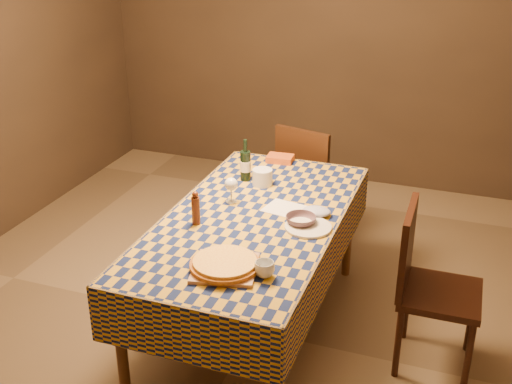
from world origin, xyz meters
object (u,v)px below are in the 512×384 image
(dining_table, at_px, (253,229))
(chair_right, at_px, (426,280))
(wine_bottle, at_px, (245,165))
(cutting_board, at_px, (225,268))
(pizza, at_px, (225,263))
(bowl, at_px, (301,220))
(white_plate, at_px, (308,227))
(chair_far, at_px, (309,179))

(dining_table, relative_size, chair_right, 1.98)
(wine_bottle, relative_size, chair_right, 0.29)
(chair_right, bearing_deg, wine_bottle, 161.21)
(wine_bottle, xyz_separation_m, chair_right, (1.18, -0.40, -0.35))
(dining_table, bearing_deg, cutting_board, -83.32)
(cutting_board, relative_size, pizza, 0.79)
(wine_bottle, bearing_deg, pizza, -74.51)
(cutting_board, distance_m, bowl, 0.61)
(bowl, height_order, wine_bottle, wine_bottle)
(pizza, bearing_deg, wine_bottle, 105.49)
(dining_table, distance_m, pizza, 0.58)
(cutting_board, bearing_deg, chair_right, 35.73)
(bowl, xyz_separation_m, wine_bottle, (-0.50, 0.47, 0.07))
(pizza, height_order, wine_bottle, wine_bottle)
(dining_table, bearing_deg, chair_right, 4.23)
(cutting_board, height_order, bowl, bowl)
(white_plate, bearing_deg, pizza, -115.51)
(pizza, height_order, bowl, pizza)
(chair_far, distance_m, chair_right, 1.46)
(wine_bottle, bearing_deg, chair_right, -18.79)
(chair_right, bearing_deg, pizza, -144.27)
(chair_right, bearing_deg, dining_table, -175.77)
(cutting_board, xyz_separation_m, bowl, (0.21, 0.57, 0.02))
(chair_far, bearing_deg, cutting_board, -87.88)
(wine_bottle, distance_m, chair_right, 1.29)
(dining_table, bearing_deg, wine_bottle, 115.18)
(dining_table, bearing_deg, pizza, -83.32)
(cutting_board, distance_m, pizza, 0.03)
(cutting_board, height_order, pizza, pizza)
(chair_right, bearing_deg, chair_far, 130.70)
(dining_table, relative_size, chair_far, 1.98)
(wine_bottle, height_order, chair_far, wine_bottle)
(bowl, bearing_deg, wine_bottle, 136.53)
(white_plate, xyz_separation_m, chair_far, (-0.32, 1.21, -0.25))
(wine_bottle, bearing_deg, white_plate, -42.55)
(bowl, xyz_separation_m, white_plate, (0.05, -0.03, -0.02))
(cutting_board, bearing_deg, chair_far, 92.12)
(dining_table, height_order, chair_right, chair_right)
(wine_bottle, xyz_separation_m, chair_far, (0.22, 0.71, -0.35))
(white_plate, relative_size, chair_right, 0.27)
(cutting_board, xyz_separation_m, chair_right, (0.89, 0.64, -0.26))
(pizza, xyz_separation_m, white_plate, (0.26, 0.54, -0.03))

